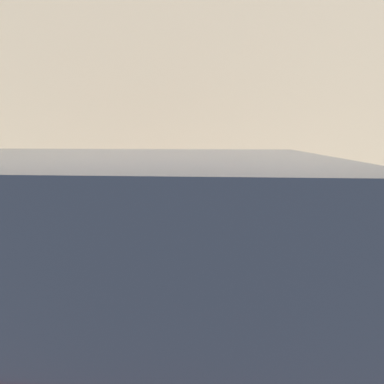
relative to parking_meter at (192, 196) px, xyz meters
name	(u,v)px	position (x,y,z in m)	size (l,w,h in m)	color
sidewalk	(194,264)	(0.01, 1.02, -1.26)	(24.00, 2.80, 0.13)	#ADAAA3
building_facade	(197,116)	(0.01, 3.47, 1.06)	(24.00, 0.30, 4.77)	tan
parking_meter	(192,196)	(0.00, 0.00, 0.00)	(0.22, 0.14, 1.59)	slate
parked_car_beside_meter	(50,305)	(-0.85, -1.52, -0.40)	(4.82, 2.13, 1.85)	black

